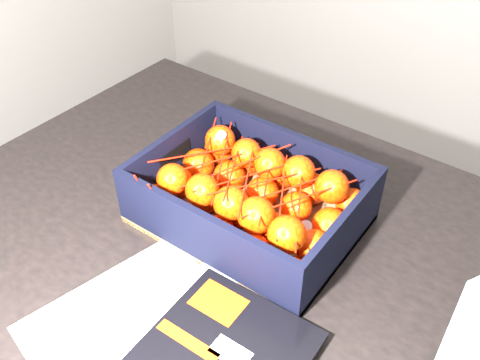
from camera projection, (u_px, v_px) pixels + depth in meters
The scene contains 6 objects.
room_shell at pixel (339, 168), 0.25m from camera, with size 3.54×3.54×2.50m.
table at pixel (262, 282), 0.96m from camera, with size 1.21×0.82×0.75m.
magazine_stack at pixel (174, 349), 0.73m from camera, with size 0.39×0.32×0.02m.
produce_crate at pixel (250, 204), 0.92m from camera, with size 0.36×0.27×0.11m.
clementine_heap at pixel (252, 196), 0.91m from camera, with size 0.34×0.25×0.10m.
mesh_net at pixel (243, 177), 0.88m from camera, with size 0.30×0.24×0.09m.
Camera 1 is at (0.08, -0.18, 1.40)m, focal length 39.90 mm.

